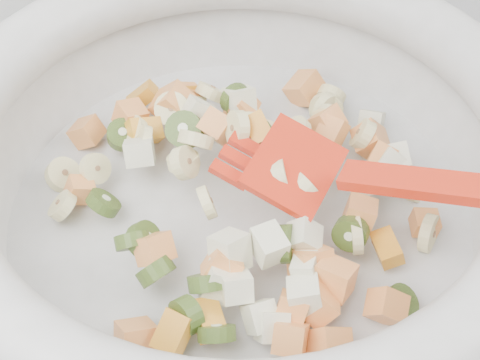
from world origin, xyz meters
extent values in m
cylinder|color=#BBBBB9|center=(0.07, 1.46, 0.91)|extent=(0.34, 0.34, 0.02)
torus|color=#BBBBB9|center=(0.07, 1.46, 0.99)|extent=(0.42, 0.42, 0.05)
cylinder|color=#FCFFAA|center=(0.17, 1.50, 0.94)|extent=(0.03, 0.03, 0.03)
cylinder|color=#FCFFAA|center=(0.04, 1.56, 0.94)|extent=(0.03, 0.03, 0.03)
cylinder|color=#FCFFAA|center=(0.05, 1.43, 0.96)|extent=(0.01, 0.03, 0.03)
cylinder|color=#FCFFAA|center=(0.16, 1.56, 0.93)|extent=(0.03, 0.03, 0.03)
cylinder|color=#FCFFAA|center=(0.00, 1.50, 0.95)|extent=(0.02, 0.03, 0.03)
cylinder|color=#FCFFAA|center=(0.15, 1.54, 0.93)|extent=(0.03, 0.03, 0.03)
cylinder|color=#FCFFAA|center=(0.07, 1.49, 0.97)|extent=(0.02, 0.03, 0.03)
cylinder|color=#FCFFAA|center=(0.12, 1.50, 0.95)|extent=(0.03, 0.03, 0.02)
cylinder|color=#FCFFAA|center=(0.20, 1.46, 0.93)|extent=(0.03, 0.03, 0.03)
cylinder|color=#FCFFAA|center=(0.00, 1.52, 0.94)|extent=(0.03, 0.04, 0.03)
cylinder|color=#FCFFAA|center=(0.08, 1.51, 0.95)|extent=(0.04, 0.01, 0.04)
cylinder|color=#FCFFAA|center=(0.11, 1.44, 0.96)|extent=(0.03, 0.03, 0.03)
cylinder|color=#FCFFAA|center=(0.03, 1.46, 0.96)|extent=(0.03, 0.03, 0.03)
cylinder|color=#FCFFAA|center=(-0.03, 1.49, 0.94)|extent=(0.02, 0.03, 0.03)
cylinder|color=#FCFFAA|center=(0.15, 1.55, 0.93)|extent=(0.04, 0.02, 0.04)
cylinder|color=#FCFFAA|center=(-0.06, 1.50, 0.93)|extent=(0.04, 0.04, 0.03)
cylinder|color=#FCFFAA|center=(0.06, 1.56, 0.94)|extent=(0.03, 0.03, 0.03)
cylinder|color=#FCFFAA|center=(-0.05, 1.46, 0.93)|extent=(0.02, 0.03, 0.03)
cylinder|color=#FCFFAA|center=(0.10, 1.44, 0.97)|extent=(0.02, 0.02, 0.03)
cylinder|color=#FCFFAA|center=(0.09, 1.50, 0.96)|extent=(0.03, 0.02, 0.03)
cylinder|color=#FCFFAA|center=(0.20, 1.41, 0.93)|extent=(0.02, 0.03, 0.03)
cylinder|color=#FCFFAA|center=(0.04, 1.48, 0.97)|extent=(0.04, 0.03, 0.03)
cylinder|color=#FCFFAA|center=(0.14, 1.52, 0.94)|extent=(0.03, 0.02, 0.03)
cylinder|color=#FCFFAA|center=(0.03, 1.54, 0.95)|extent=(0.04, 0.03, 0.03)
cylinder|color=#FCFFAA|center=(0.14, 1.41, 0.94)|extent=(0.01, 0.03, 0.03)
cylinder|color=#FCFFAA|center=(0.03, 1.47, 0.96)|extent=(0.03, 0.03, 0.02)
cube|color=#EA8C4A|center=(0.04, 1.57, 0.93)|extent=(0.03, 0.03, 0.03)
cube|color=#EA8C4A|center=(0.08, 1.54, 0.94)|extent=(0.03, 0.03, 0.03)
cube|color=#EA8C4A|center=(0.20, 1.42, 0.93)|extent=(0.02, 0.02, 0.02)
cube|color=#EA8C4A|center=(0.06, 1.50, 0.96)|extent=(0.03, 0.03, 0.03)
cube|color=#EA8C4A|center=(0.09, 1.34, 0.94)|extent=(0.03, 0.03, 0.03)
cube|color=#EA8C4A|center=(0.15, 1.36, 0.93)|extent=(0.03, 0.03, 0.03)
cube|color=#EA8C4A|center=(0.03, 1.55, 0.95)|extent=(0.04, 0.04, 0.04)
cube|color=#EA8C4A|center=(0.14, 1.57, 0.93)|extent=(0.04, 0.04, 0.03)
cube|color=#EA8C4A|center=(0.11, 1.39, 0.94)|extent=(0.03, 0.04, 0.03)
cube|color=#EA8C4A|center=(0.11, 1.33, 0.93)|extent=(0.03, 0.04, 0.04)
cube|color=#EA8C4A|center=(0.14, 1.50, 0.95)|extent=(0.03, 0.03, 0.02)
cube|color=#EA8C4A|center=(0.17, 1.47, 0.94)|extent=(0.03, 0.03, 0.03)
cube|color=#EA8C4A|center=(0.05, 1.39, 0.95)|extent=(0.03, 0.03, 0.03)
cube|color=#EA8C4A|center=(0.17, 1.50, 0.94)|extent=(0.03, 0.03, 0.03)
cube|color=#EA8C4A|center=(0.11, 1.36, 0.94)|extent=(0.03, 0.03, 0.03)
cube|color=#EA8C4A|center=(0.01, 1.41, 0.95)|extent=(0.03, 0.03, 0.03)
cube|color=#EA8C4A|center=(0.12, 1.37, 0.94)|extent=(0.03, 0.03, 0.03)
cube|color=#EA8C4A|center=(0.00, 1.35, 0.93)|extent=(0.03, 0.03, 0.03)
cube|color=#EA8C4A|center=(0.14, 1.51, 0.94)|extent=(0.03, 0.03, 0.03)
cube|color=#EA8C4A|center=(0.15, 1.42, 0.95)|extent=(0.03, 0.03, 0.03)
cube|color=#EA8C4A|center=(0.00, 1.54, 0.94)|extent=(0.03, 0.03, 0.03)
cube|color=#EA8C4A|center=(-0.04, 1.54, 0.93)|extent=(0.03, 0.03, 0.03)
cube|color=#EA8C4A|center=(-0.04, 1.48, 0.93)|extent=(0.03, 0.02, 0.02)
cube|color=#EA8C4A|center=(0.09, 1.36, 0.94)|extent=(0.03, 0.03, 0.03)
cylinder|color=olive|center=(0.09, 1.40, 0.95)|extent=(0.03, 0.03, 0.03)
cylinder|color=olive|center=(0.04, 1.35, 0.94)|extent=(0.03, 0.03, 0.03)
cylinder|color=olive|center=(0.16, 1.36, 0.93)|extent=(0.03, 0.03, 0.02)
cylinder|color=olive|center=(0.14, 1.41, 0.94)|extent=(0.03, 0.03, 0.03)
cylinder|color=olive|center=(0.01, 1.39, 0.94)|extent=(0.04, 0.03, 0.03)
cylinder|color=olive|center=(0.08, 1.54, 0.95)|extent=(0.04, 0.02, 0.03)
cylinder|color=olive|center=(0.00, 1.41, 0.95)|extent=(0.03, 0.03, 0.03)
cylinder|color=olive|center=(0.04, 1.38, 0.94)|extent=(0.03, 0.03, 0.03)
cylinder|color=olive|center=(0.03, 1.36, 0.94)|extent=(0.03, 0.03, 0.03)
cylinder|color=olive|center=(0.12, 1.46, 0.95)|extent=(0.03, 0.02, 0.03)
cylinder|color=olive|center=(0.00, 1.41, 0.95)|extent=(0.03, 0.03, 0.03)
cylinder|color=olive|center=(0.09, 1.49, 0.96)|extent=(0.03, 0.02, 0.03)
cylinder|color=olive|center=(-0.02, 1.46, 0.94)|extent=(0.03, 0.03, 0.03)
cylinder|color=olive|center=(0.04, 1.50, 0.96)|extent=(0.04, 0.03, 0.03)
cylinder|color=olive|center=(-0.01, 1.53, 0.94)|extent=(0.03, 0.03, 0.02)
cube|color=silver|center=(0.05, 1.38, 0.95)|extent=(0.03, 0.02, 0.03)
cube|color=silver|center=(0.08, 1.54, 0.95)|extent=(0.03, 0.03, 0.03)
cube|color=silver|center=(0.06, 1.39, 0.95)|extent=(0.03, 0.03, 0.03)
cube|color=silver|center=(0.08, 1.35, 0.93)|extent=(0.02, 0.03, 0.03)
cube|color=silver|center=(0.07, 1.36, 0.94)|extent=(0.02, 0.03, 0.03)
cube|color=silver|center=(0.11, 1.40, 0.95)|extent=(0.03, 0.02, 0.03)
cube|color=silver|center=(0.10, 1.38, 0.95)|extent=(0.02, 0.02, 0.02)
cube|color=silver|center=(0.18, 1.47, 0.94)|extent=(0.03, 0.04, 0.04)
cube|color=silver|center=(0.16, 1.45, 0.95)|extent=(0.03, 0.03, 0.03)
cube|color=silver|center=(0.06, 1.37, 0.95)|extent=(0.02, 0.02, 0.02)
cube|color=silver|center=(0.19, 1.47, 0.94)|extent=(0.03, 0.03, 0.03)
cube|color=silver|center=(0.08, 1.40, 0.96)|extent=(0.03, 0.03, 0.02)
cube|color=silver|center=(0.05, 1.52, 0.95)|extent=(0.03, 0.03, 0.04)
cube|color=silver|center=(0.10, 1.36, 0.94)|extent=(0.03, 0.03, 0.03)
cube|color=silver|center=(0.00, 1.49, 0.95)|extent=(0.02, 0.03, 0.03)
cube|color=silver|center=(0.18, 1.53, 0.93)|extent=(0.03, 0.03, 0.02)
cube|color=orange|center=(0.02, 1.35, 0.94)|extent=(0.03, 0.03, 0.02)
cube|color=orange|center=(0.04, 1.57, 0.94)|extent=(0.03, 0.03, 0.03)
cube|color=orange|center=(0.16, 1.40, 0.93)|extent=(0.02, 0.03, 0.02)
cube|color=orange|center=(0.04, 1.36, 0.94)|extent=(0.02, 0.03, 0.02)
cube|color=orange|center=(0.09, 1.49, 0.97)|extent=(0.02, 0.03, 0.02)
cube|color=orange|center=(0.01, 1.52, 0.94)|extent=(0.03, 0.03, 0.03)
cube|color=orange|center=(0.00, 1.57, 0.94)|extent=(0.03, 0.02, 0.03)
cube|color=red|center=(0.11, 1.45, 0.97)|extent=(0.08, 0.08, 0.03)
cube|color=red|center=(0.09, 1.48, 0.97)|extent=(0.03, 0.02, 0.01)
cube|color=red|center=(0.08, 1.47, 0.97)|extent=(0.03, 0.02, 0.01)
cube|color=red|center=(0.07, 1.46, 0.97)|extent=(0.03, 0.02, 0.01)
cube|color=red|center=(0.06, 1.45, 0.97)|extent=(0.03, 0.02, 0.01)
camera|label=1|loc=(0.03, 1.12, 1.32)|focal=55.00mm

